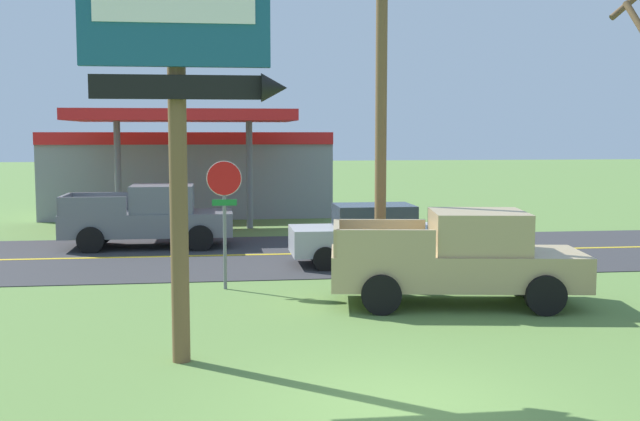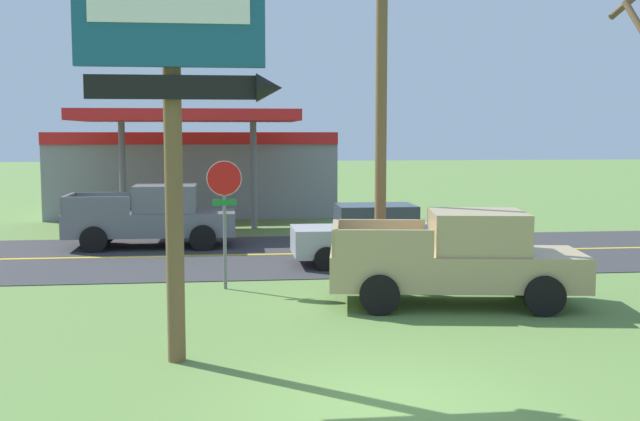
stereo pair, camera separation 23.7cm
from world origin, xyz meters
name	(u,v)px [view 1 (the left image)]	position (x,y,z in m)	size (l,w,h in m)	color
ground_plane	(400,407)	(0.00, 0.00, 0.00)	(180.00, 180.00, 0.00)	#5B7F3D
road_asphalt	(298,254)	(0.00, 13.00, 0.01)	(140.00, 8.00, 0.02)	#333335
road_centre_line	(298,254)	(0.00, 13.00, 0.02)	(126.00, 0.20, 0.01)	gold
motel_sign	(181,60)	(-2.85, 2.35, 4.67)	(3.08, 0.54, 6.72)	brown
stop_sign	(224,201)	(-2.18, 8.12, 2.03)	(0.80, 0.08, 2.95)	slate
utility_pole	(381,74)	(1.35, 7.70, 4.88)	(2.14, 0.26, 9.09)	brown
gas_station	(190,170)	(-3.54, 25.24, 1.94)	(12.00, 11.50, 4.40)	gray
pickup_tan_parked_on_lawn	(459,259)	(2.66, 5.91, 0.96)	(5.44, 2.82, 1.96)	tan
pickup_grey_on_road	(150,217)	(-4.42, 15.00, 0.96)	(5.20, 2.24, 1.96)	slate
car_silver_near_lane	(370,234)	(1.76, 11.00, 0.83)	(4.20, 2.00, 1.64)	#A8AAAF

